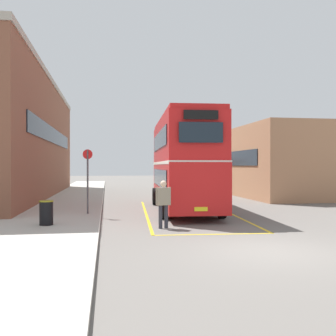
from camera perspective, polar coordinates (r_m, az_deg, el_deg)
name	(u,v)px	position (r m, az deg, el deg)	size (l,w,h in m)	color
ground_plane	(174,202)	(24.68, 0.86, -5.05)	(135.60, 135.60, 0.00)	#66605B
sidewalk_left	(73,199)	(26.79, -13.93, -4.48)	(4.00, 57.60, 0.14)	#B2ADA3
brick_building_left	(16,139)	(29.86, -21.62, 4.09)	(5.33, 25.55, 8.56)	brown
depot_building_right	(279,162)	(33.03, 16.17, 0.84)	(8.78, 16.07, 5.23)	#AD7A56
double_decker_bus	(183,162)	(19.75, 2.31, 0.92)	(3.27, 10.05, 4.75)	black
single_deck_bus	(192,173)	(37.49, 3.54, -0.71)	(3.31, 10.17, 3.02)	black
pedestrian_boarding	(163,200)	(14.14, -0.70, -4.85)	(0.58, 0.32, 1.76)	#2D2D38
litter_bin	(46,213)	(14.76, -17.64, -6.36)	(0.52, 0.52, 0.89)	black
bus_stop_sign	(88,175)	(17.70, -11.86, -1.07)	(0.44, 0.08, 2.91)	#4C4C51
bay_marking_yellow	(190,215)	(18.05, 3.32, -7.00)	(4.92, 12.17, 0.01)	gold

